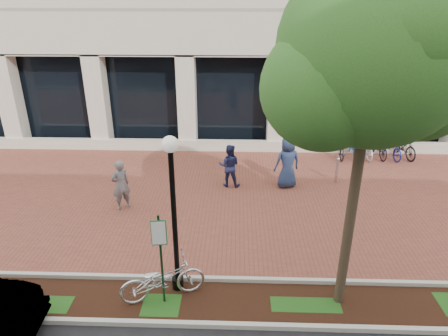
{
  "coord_description": "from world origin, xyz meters",
  "views": [
    {
      "loc": [
        0.24,
        -12.48,
        6.61
      ],
      "look_at": [
        -0.16,
        -0.8,
        1.47
      ],
      "focal_mm": 32.0,
      "sensor_mm": 36.0,
      "label": 1
    }
  ],
  "objects_px": {
    "parking_sign": "(160,249)",
    "lamppost": "(174,208)",
    "pedestrian_left": "(121,185)",
    "street_tree": "(376,63)",
    "bollard": "(337,170)",
    "locked_bicycle": "(163,279)",
    "pedestrian_right": "(287,162)",
    "pedestrian_mid": "(229,166)",
    "bike_rack_cluster": "(371,146)"
  },
  "relations": [
    {
      "from": "parking_sign",
      "to": "bollard",
      "type": "distance_m",
      "value": 8.56
    },
    {
      "from": "street_tree",
      "to": "bollard",
      "type": "height_order",
      "value": "street_tree"
    },
    {
      "from": "locked_bicycle",
      "to": "bike_rack_cluster",
      "type": "distance_m",
      "value": 11.83
    },
    {
      "from": "bollard",
      "to": "bike_rack_cluster",
      "type": "xyz_separation_m",
      "value": [
        2.08,
        2.71,
        -0.02
      ]
    },
    {
      "from": "lamppost",
      "to": "pedestrian_right",
      "type": "distance_m",
      "value": 6.68
    },
    {
      "from": "parking_sign",
      "to": "pedestrian_mid",
      "type": "xyz_separation_m",
      "value": [
        1.37,
        6.18,
        -0.68
      ]
    },
    {
      "from": "lamppost",
      "to": "locked_bicycle",
      "type": "height_order",
      "value": "lamppost"
    },
    {
      "from": "bike_rack_cluster",
      "to": "lamppost",
      "type": "bearing_deg",
      "value": -134.17
    },
    {
      "from": "street_tree",
      "to": "bollard",
      "type": "bearing_deg",
      "value": 78.57
    },
    {
      "from": "pedestrian_left",
      "to": "pedestrian_mid",
      "type": "relative_size",
      "value": 1.06
    },
    {
      "from": "lamppost",
      "to": "pedestrian_right",
      "type": "bearing_deg",
      "value": 60.49
    },
    {
      "from": "parking_sign",
      "to": "bike_rack_cluster",
      "type": "relative_size",
      "value": 0.66
    },
    {
      "from": "locked_bicycle",
      "to": "lamppost",
      "type": "bearing_deg",
      "value": -61.24
    },
    {
      "from": "locked_bicycle",
      "to": "bike_rack_cluster",
      "type": "xyz_separation_m",
      "value": [
        7.53,
        9.12,
        -0.03
      ]
    },
    {
      "from": "locked_bicycle",
      "to": "pedestrian_right",
      "type": "height_order",
      "value": "pedestrian_right"
    },
    {
      "from": "street_tree",
      "to": "bike_rack_cluster",
      "type": "bearing_deg",
      "value": 69.63
    },
    {
      "from": "pedestrian_right",
      "to": "bike_rack_cluster",
      "type": "bearing_deg",
      "value": -159.64
    },
    {
      "from": "pedestrian_right",
      "to": "bollard",
      "type": "xyz_separation_m",
      "value": [
        1.92,
        0.36,
        -0.45
      ]
    },
    {
      "from": "pedestrian_left",
      "to": "pedestrian_mid",
      "type": "height_order",
      "value": "pedestrian_left"
    },
    {
      "from": "locked_bicycle",
      "to": "bike_rack_cluster",
      "type": "relative_size",
      "value": 0.57
    },
    {
      "from": "pedestrian_left",
      "to": "pedestrian_mid",
      "type": "distance_m",
      "value": 3.96
    },
    {
      "from": "parking_sign",
      "to": "street_tree",
      "type": "distance_m",
      "value": 5.73
    },
    {
      "from": "locked_bicycle",
      "to": "pedestrian_left",
      "type": "relative_size",
      "value": 1.17
    },
    {
      "from": "street_tree",
      "to": "locked_bicycle",
      "type": "height_order",
      "value": "street_tree"
    },
    {
      "from": "lamppost",
      "to": "street_tree",
      "type": "bearing_deg",
      "value": -4.08
    },
    {
      "from": "pedestrian_left",
      "to": "pedestrian_right",
      "type": "distance_m",
      "value": 5.92
    },
    {
      "from": "parking_sign",
      "to": "bollard",
      "type": "xyz_separation_m",
      "value": [
        5.4,
        6.57,
        -0.96
      ]
    },
    {
      "from": "locked_bicycle",
      "to": "pedestrian_left",
      "type": "xyz_separation_m",
      "value": [
        -2.1,
        4.2,
        0.33
      ]
    },
    {
      "from": "pedestrian_right",
      "to": "locked_bicycle",
      "type": "bearing_deg",
      "value": 42.54
    },
    {
      "from": "pedestrian_left",
      "to": "parking_sign",
      "type": "bearing_deg",
      "value": 77.02
    },
    {
      "from": "parking_sign",
      "to": "street_tree",
      "type": "height_order",
      "value": "street_tree"
    },
    {
      "from": "pedestrian_right",
      "to": "pedestrian_mid",
      "type": "bearing_deg",
      "value": -16.7
    },
    {
      "from": "parking_sign",
      "to": "pedestrian_mid",
      "type": "relative_size",
      "value": 1.43
    },
    {
      "from": "parking_sign",
      "to": "street_tree",
      "type": "xyz_separation_m",
      "value": [
        4.12,
        0.22,
        3.97
      ]
    },
    {
      "from": "bollard",
      "to": "pedestrian_left",
      "type": "bearing_deg",
      "value": -163.68
    },
    {
      "from": "parking_sign",
      "to": "pedestrian_left",
      "type": "bearing_deg",
      "value": 108.37
    },
    {
      "from": "lamppost",
      "to": "locked_bicycle",
      "type": "bearing_deg",
      "value": -131.18
    },
    {
      "from": "lamppost",
      "to": "bollard",
      "type": "bearing_deg",
      "value": 49.71
    },
    {
      "from": "street_tree",
      "to": "pedestrian_left",
      "type": "xyz_separation_m",
      "value": [
        -6.26,
        4.14,
        -4.6
      ]
    },
    {
      "from": "locked_bicycle",
      "to": "pedestrian_mid",
      "type": "xyz_separation_m",
      "value": [
        1.41,
        6.03,
        0.28
      ]
    },
    {
      "from": "parking_sign",
      "to": "lamppost",
      "type": "bearing_deg",
      "value": 54.92
    },
    {
      "from": "parking_sign",
      "to": "pedestrian_left",
      "type": "distance_m",
      "value": 4.9
    },
    {
      "from": "locked_bicycle",
      "to": "pedestrian_mid",
      "type": "distance_m",
      "value": 6.2
    },
    {
      "from": "lamppost",
      "to": "pedestrian_left",
      "type": "xyz_separation_m",
      "value": [
        -2.39,
        3.87,
        -1.36
      ]
    },
    {
      "from": "pedestrian_mid",
      "to": "lamppost",
      "type": "bearing_deg",
      "value": 84.52
    },
    {
      "from": "pedestrian_mid",
      "to": "pedestrian_right",
      "type": "distance_m",
      "value": 2.12
    },
    {
      "from": "locked_bicycle",
      "to": "pedestrian_left",
      "type": "bearing_deg",
      "value": 6.47
    },
    {
      "from": "street_tree",
      "to": "locked_bicycle",
      "type": "xyz_separation_m",
      "value": [
        -4.16,
        -0.06,
        -4.93
      ]
    },
    {
      "from": "pedestrian_left",
      "to": "locked_bicycle",
      "type": "bearing_deg",
      "value": 77.41
    },
    {
      "from": "bollard",
      "to": "street_tree",
      "type": "bearing_deg",
      "value": -101.43
    }
  ]
}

